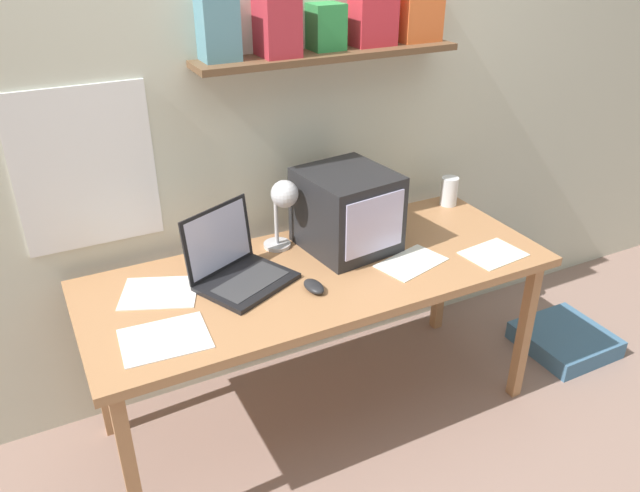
{
  "coord_description": "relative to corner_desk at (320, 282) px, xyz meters",
  "views": [
    {
      "loc": [
        -0.92,
        -1.81,
        1.9
      ],
      "look_at": [
        0.0,
        0.0,
        0.81
      ],
      "focal_mm": 35.0,
      "sensor_mm": 36.0,
      "label": 1
    }
  ],
  "objects": [
    {
      "name": "laptop",
      "position": [
        -0.31,
        0.08,
        0.12
      ],
      "size": [
        0.4,
        0.38,
        0.26
      ],
      "rotation": [
        0.0,
        0.0,
        0.44
      ],
      "color": "black",
      "rests_on": "corner_desk"
    },
    {
      "name": "ground_plane",
      "position": [
        0.0,
        0.0,
        -0.65
      ],
      "size": [
        12.0,
        12.0,
        0.0
      ],
      "primitive_type": "plane",
      "color": "gray"
    },
    {
      "name": "floor_cushion",
      "position": [
        1.28,
        -0.15,
        -0.61
      ],
      "size": [
        0.39,
        0.39,
        0.09
      ],
      "color": "teal",
      "rests_on": "ground_plane"
    },
    {
      "name": "desk_lamp",
      "position": [
        -0.06,
        0.19,
        0.27
      ],
      "size": [
        0.12,
        0.17,
        0.3
      ],
      "rotation": [
        0.0,
        0.0,
        0.19
      ],
      "color": "silver",
      "rests_on": "corner_desk"
    },
    {
      "name": "computer_mouse",
      "position": [
        -0.09,
        -0.12,
        0.07
      ],
      "size": [
        0.07,
        0.11,
        0.03
      ],
      "rotation": [
        0.0,
        0.0,
        0.06
      ],
      "color": "#232326",
      "rests_on": "corner_desk"
    },
    {
      "name": "open_notebook",
      "position": [
        0.33,
        -0.12,
        0.06
      ],
      "size": [
        0.29,
        0.22,
        0.0
      ],
      "rotation": [
        0.0,
        0.0,
        0.26
      ],
      "color": "white",
      "rests_on": "corner_desk"
    },
    {
      "name": "juice_glass",
      "position": [
        0.8,
        0.26,
        0.12
      ],
      "size": [
        0.08,
        0.08,
        0.13
      ],
      "color": "white",
      "rests_on": "corner_desk"
    },
    {
      "name": "corner_desk",
      "position": [
        0.0,
        0.0,
        0.0
      ],
      "size": [
        1.77,
        0.7,
        0.71
      ],
      "color": "#B27A4E",
      "rests_on": "ground_plane"
    },
    {
      "name": "back_wall",
      "position": [
        0.0,
        0.44,
        0.65
      ],
      "size": [
        5.6,
        0.24,
        2.6
      ],
      "color": "beige",
      "rests_on": "ground_plane"
    },
    {
      "name": "printed_handout",
      "position": [
        0.66,
        -0.21,
        0.06
      ],
      "size": [
        0.25,
        0.2,
        0.0
      ],
      "rotation": [
        0.0,
        0.0,
        0.11
      ],
      "color": "white",
      "rests_on": "corner_desk"
    },
    {
      "name": "crt_monitor",
      "position": [
        0.18,
        0.12,
        0.21
      ],
      "size": [
        0.36,
        0.39,
        0.31
      ],
      "rotation": [
        0.0,
        0.0,
        0.12
      ],
      "color": "#232326",
      "rests_on": "corner_desk"
    },
    {
      "name": "loose_paper_near_laptop",
      "position": [
        -0.58,
        0.11,
        0.06
      ],
      "size": [
        0.32,
        0.3,
        0.0
      ],
      "rotation": [
        0.0,
        0.0,
        -0.39
      ],
      "color": "white",
      "rests_on": "corner_desk"
    },
    {
      "name": "loose_paper_near_monitor",
      "position": [
        -0.64,
        -0.17,
        0.06
      ],
      "size": [
        0.29,
        0.23,
        0.0
      ],
      "rotation": [
        0.0,
        0.0,
        -0.07
      ],
      "color": "white",
      "rests_on": "corner_desk"
    }
  ]
}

